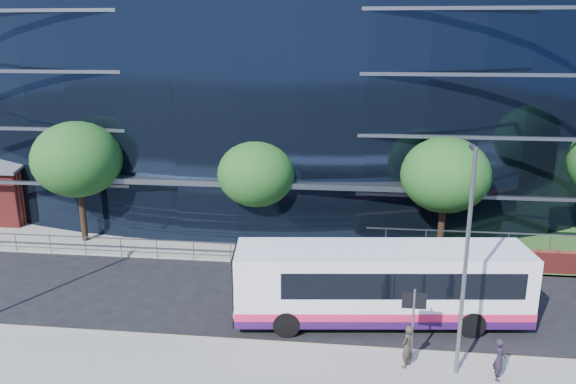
# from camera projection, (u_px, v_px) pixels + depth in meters

# --- Properties ---
(ground) EXTENTS (200.00, 200.00, 0.00)m
(ground) POSITION_uv_depth(u_px,v_px,m) (292.00, 334.00, 22.39)
(ground) COLOR black
(ground) RESTS_ON ground
(kerb) EXTENTS (80.00, 0.25, 0.16)m
(kerb) POSITION_uv_depth(u_px,v_px,m) (289.00, 345.00, 21.41)
(kerb) COLOR gray
(kerb) RESTS_ON ground
(yellow_line_outer) EXTENTS (80.00, 0.08, 0.01)m
(yellow_line_outer) POSITION_uv_depth(u_px,v_px,m) (290.00, 344.00, 21.62)
(yellow_line_outer) COLOR gold
(yellow_line_outer) RESTS_ON ground
(yellow_line_inner) EXTENTS (80.00, 0.08, 0.01)m
(yellow_line_inner) POSITION_uv_depth(u_px,v_px,m) (290.00, 342.00, 21.77)
(yellow_line_inner) COLOR gold
(yellow_line_inner) RESTS_ON ground
(far_forecourt) EXTENTS (50.00, 8.00, 0.10)m
(far_forecourt) POSITION_uv_depth(u_px,v_px,m) (212.00, 234.00, 33.57)
(far_forecourt) COLOR gray
(far_forecourt) RESTS_ON ground
(glass_office) EXTENTS (44.00, 23.10, 16.00)m
(glass_office) POSITION_uv_depth(u_px,v_px,m) (269.00, 86.00, 40.64)
(glass_office) COLOR black
(glass_office) RESTS_ON ground
(guard_railings) EXTENTS (24.00, 0.05, 1.10)m
(guard_railings) POSITION_uv_depth(u_px,v_px,m) (157.00, 244.00, 29.76)
(guard_railings) COLOR slate
(guard_railings) RESTS_ON ground
(street_sign) EXTENTS (0.85, 0.09, 2.80)m
(street_sign) POSITION_uv_depth(u_px,v_px,m) (414.00, 310.00, 19.79)
(street_sign) COLOR slate
(street_sign) RESTS_ON pavement_near
(tree_far_a) EXTENTS (4.95, 4.95, 6.98)m
(tree_far_a) POSITION_uv_depth(u_px,v_px,m) (77.00, 159.00, 31.15)
(tree_far_a) COLOR black
(tree_far_a) RESTS_ON ground
(tree_far_b) EXTENTS (4.29, 4.29, 6.05)m
(tree_far_b) POSITION_uv_depth(u_px,v_px,m) (256.00, 174.00, 30.69)
(tree_far_b) COLOR black
(tree_far_b) RESTS_ON ground
(tree_far_c) EXTENTS (4.62, 4.62, 6.51)m
(tree_far_c) POSITION_uv_depth(u_px,v_px,m) (445.00, 175.00, 29.01)
(tree_far_c) COLOR black
(tree_far_c) RESTS_ON ground
(tree_dist_e) EXTENTS (4.62, 4.62, 6.51)m
(tree_dist_e) POSITION_uv_depth(u_px,v_px,m) (570.00, 107.00, 56.78)
(tree_dist_e) COLOR black
(tree_dist_e) RESTS_ON ground
(streetlight_east) EXTENTS (0.15, 0.77, 8.00)m
(streetlight_east) POSITION_uv_depth(u_px,v_px,m) (466.00, 258.00, 18.45)
(streetlight_east) COLOR slate
(streetlight_east) RESTS_ON pavement_near
(city_bus) EXTENTS (12.12, 4.05, 3.22)m
(city_bus) POSITION_uv_depth(u_px,v_px,m) (383.00, 284.00, 22.93)
(city_bus) COLOR white
(city_bus) RESTS_ON ground
(pedestrian) EXTENTS (0.42, 0.59, 1.51)m
(pedestrian) POSITION_uv_depth(u_px,v_px,m) (499.00, 359.00, 19.02)
(pedestrian) COLOR #261C2A
(pedestrian) RESTS_ON pavement_near
(pedestrian_b) EXTENTS (0.63, 0.69, 1.59)m
(pedestrian_b) POSITION_uv_depth(u_px,v_px,m) (407.00, 346.00, 19.72)
(pedestrian_b) COLOR #372F26
(pedestrian_b) RESTS_ON pavement_near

